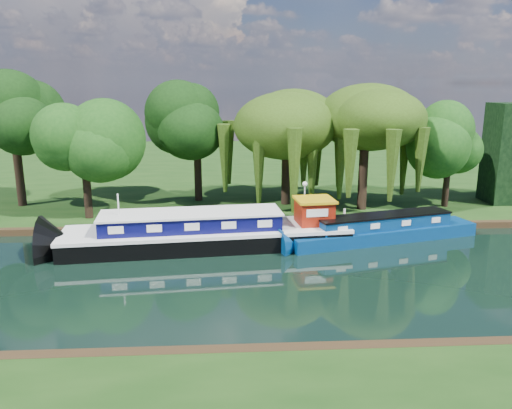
{
  "coord_description": "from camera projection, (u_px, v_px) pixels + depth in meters",
  "views": [
    {
      "loc": [
        -5.1,
        -24.82,
        9.96
      ],
      "look_at": [
        -3.41,
        4.49,
        2.8
      ],
      "focal_mm": 35.0,
      "sensor_mm": 36.0,
      "label": 1
    }
  ],
  "objects": [
    {
      "name": "ground",
      "position": [
        324.0,
        274.0,
        26.72
      ],
      "size": [
        120.0,
        120.0,
        0.0
      ],
      "primitive_type": "plane",
      "color": "black"
    },
    {
      "name": "tree_far_right",
      "position": [
        450.0,
        145.0,
        38.47
      ],
      "size": [
        4.33,
        4.33,
        7.08
      ],
      "color": "black",
      "rests_on": "far_bank"
    },
    {
      "name": "tree_far_back",
      "position": [
        13.0,
        122.0,
        38.38
      ],
      "size": [
        5.64,
        5.64,
        9.49
      ],
      "color": "black",
      "rests_on": "far_bank"
    },
    {
      "name": "narrowboat",
      "position": [
        383.0,
        230.0,
        32.34
      ],
      "size": [
        13.04,
        5.41,
        1.88
      ],
      "rotation": [
        0.0,
        0.0,
        0.26
      ],
      "color": "navy",
      "rests_on": "ground"
    },
    {
      "name": "red_dinghy",
      "position": [
        115.0,
        240.0,
        32.53
      ],
      "size": [
        3.39,
        2.59,
        0.65
      ],
      "primitive_type": "imported",
      "rotation": [
        0.0,
        0.0,
        1.68
      ],
      "color": "maroon",
      "rests_on": "ground"
    },
    {
      "name": "willow_left",
      "position": [
        287.0,
        126.0,
        38.97
      ],
      "size": [
        7.15,
        7.15,
        8.57
      ],
      "color": "black",
      "rests_on": "far_bank"
    },
    {
      "name": "lamppost",
      "position": [
        305.0,
        189.0,
        36.36
      ],
      "size": [
        0.36,
        0.36,
        2.56
      ],
      "color": "silver",
      "rests_on": "far_bank"
    },
    {
      "name": "tree_far_mid",
      "position": [
        197.0,
        126.0,
        40.22
      ],
      "size": [
        5.44,
        5.44,
        8.9
      ],
      "color": "black",
      "rests_on": "far_bank"
    },
    {
      "name": "tree_far_left",
      "position": [
        83.0,
        141.0,
        34.94
      ],
      "size": [
        5.07,
        5.07,
        8.17
      ],
      "color": "black",
      "rests_on": "far_bank"
    },
    {
      "name": "far_bank",
      "position": [
        270.0,
        167.0,
        59.65
      ],
      "size": [
        120.0,
        52.0,
        0.45
      ],
      "primitive_type": "cube",
      "color": "black",
      "rests_on": "ground"
    },
    {
      "name": "mooring_posts",
      "position": [
        295.0,
        216.0,
        34.62
      ],
      "size": [
        19.16,
        0.16,
        1.0
      ],
      "color": "silver",
      "rests_on": "far_bank"
    },
    {
      "name": "willow_right",
      "position": [
        365.0,
        127.0,
        37.28
      ],
      "size": [
        7.08,
        7.08,
        8.62
      ],
      "color": "black",
      "rests_on": "far_bank"
    },
    {
      "name": "dutch_barge",
      "position": [
        210.0,
        232.0,
        31.01
      ],
      "size": [
        17.95,
        5.7,
        3.72
      ],
      "rotation": [
        0.0,
        0.0,
        0.1
      ],
      "color": "black",
      "rests_on": "ground"
    }
  ]
}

